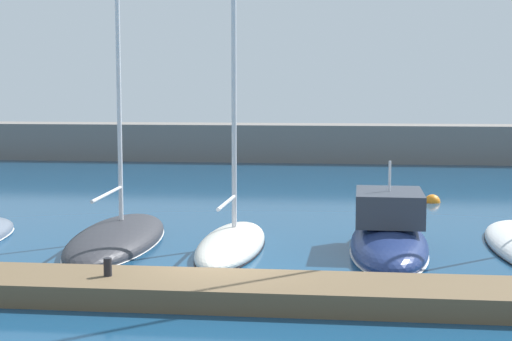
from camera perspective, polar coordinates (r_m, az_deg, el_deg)
ground_plane at (r=20.33m, az=-2.42°, el=-8.27°), size 120.00×120.00×0.00m
dock_pier at (r=18.51m, az=-3.32°, el=-8.86°), size 26.24×2.31×0.54m
breakwater_seawall at (r=53.52m, az=3.24°, el=2.09°), size 108.00×3.77×2.55m
sailboat_charcoal_second at (r=25.59m, az=-10.28°, el=-4.95°), size 3.01×8.17×12.42m
sailboat_ivory_third at (r=24.18m, az=-1.83°, el=-5.29°), size 2.10×6.68×12.63m
motorboat_navy_fourth at (r=24.29m, az=9.84°, el=-4.89°), size 2.56×7.36×3.24m
mooring_buoy_orange at (r=34.99m, az=12.96°, el=-2.33°), size 0.72×0.72×0.72m
dock_bollard at (r=18.98m, az=-10.96°, el=-7.06°), size 0.20×0.20×0.44m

